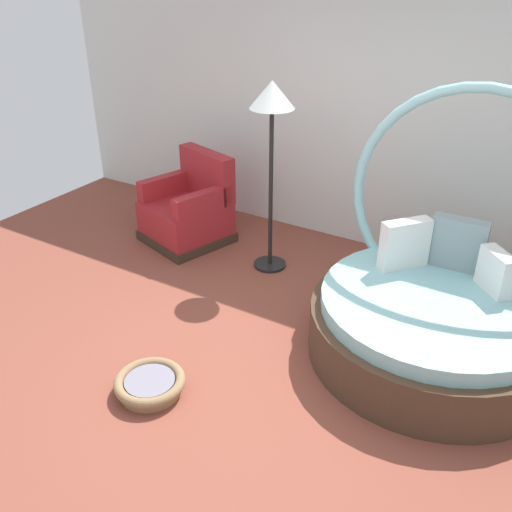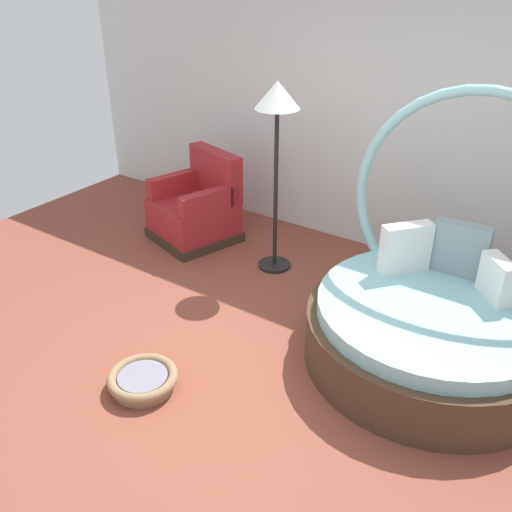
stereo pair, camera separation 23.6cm
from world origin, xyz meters
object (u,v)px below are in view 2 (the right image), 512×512
Objects in this scene: red_armchair at (197,210)px; floor_lamp at (277,114)px; round_daybed at (436,315)px; pet_basket at (143,380)px.

red_armchair is 0.55× the size of floor_lamp.
floor_lamp reaches higher than red_armchair.
round_daybed is 2.87m from red_armchair.
pet_basket is 2.52m from floor_lamp.
pet_basket is at bearing -59.77° from red_armchair.
red_armchair reaches higher than pet_basket.
round_daybed is 1.10× the size of floor_lamp.
pet_basket is (1.23, -2.11, -0.26)m from red_armchair.
pet_basket is (-1.58, -1.55, -0.30)m from round_daybed.
red_armchair is at bearing 168.71° from round_daybed.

